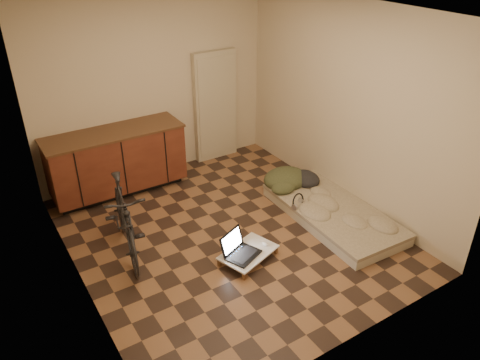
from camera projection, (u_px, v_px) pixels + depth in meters
room_shell at (227, 136)px, 5.08m from camera, size 3.50×4.00×2.60m
cabinets at (117, 161)px, 6.39m from camera, size 1.84×0.62×0.91m
appliance_panel at (215, 106)px, 7.17m from camera, size 0.70×0.10×1.70m
bicycle at (124, 215)px, 5.19m from camera, size 0.73×1.56×0.97m
futon at (333, 213)px, 5.97m from camera, size 0.99×1.94×0.16m
clothing_pile at (291, 174)px, 6.44m from camera, size 0.70×0.59×0.27m
headphones at (298, 201)px, 5.93m from camera, size 0.27×0.26×0.16m
lap_desk at (248, 253)px, 5.24m from camera, size 0.74×0.59×0.11m
laptop at (240, 250)px, 5.17m from camera, size 0.46×0.44×0.25m
mouse at (265, 244)px, 5.34m from camera, size 0.06×0.09×0.03m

